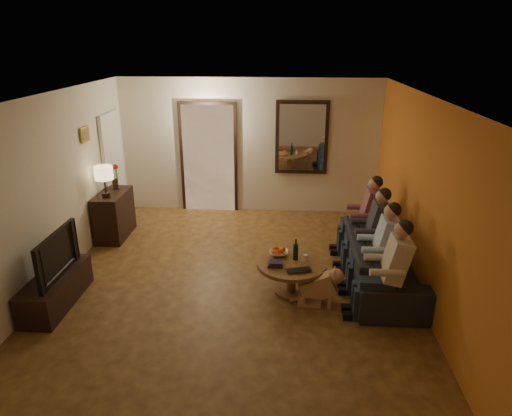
# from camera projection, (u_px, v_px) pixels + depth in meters

# --- Properties ---
(floor) EXTENTS (5.00, 6.00, 0.01)m
(floor) POSITION_uv_depth(u_px,v_px,m) (234.00, 284.00, 6.46)
(floor) COLOR #492E13
(floor) RESTS_ON ground
(ceiling) EXTENTS (5.00, 6.00, 0.01)m
(ceiling) POSITION_uv_depth(u_px,v_px,m) (230.00, 97.00, 5.55)
(ceiling) COLOR white
(ceiling) RESTS_ON back_wall
(back_wall) EXTENTS (5.00, 0.02, 2.60)m
(back_wall) POSITION_uv_depth(u_px,v_px,m) (249.00, 147.00, 8.81)
(back_wall) COLOR beige
(back_wall) RESTS_ON floor
(front_wall) EXTENTS (5.00, 0.02, 2.60)m
(front_wall) POSITION_uv_depth(u_px,v_px,m) (183.00, 338.00, 3.21)
(front_wall) COLOR beige
(front_wall) RESTS_ON floor
(left_wall) EXTENTS (0.02, 6.00, 2.60)m
(left_wall) POSITION_uv_depth(u_px,v_px,m) (48.00, 194.00, 6.16)
(left_wall) COLOR beige
(left_wall) RESTS_ON floor
(right_wall) EXTENTS (0.02, 6.00, 2.60)m
(right_wall) POSITION_uv_depth(u_px,v_px,m) (425.00, 202.00, 5.86)
(right_wall) COLOR beige
(right_wall) RESTS_ON floor
(orange_accent) EXTENTS (0.01, 6.00, 2.60)m
(orange_accent) POSITION_uv_depth(u_px,v_px,m) (424.00, 202.00, 5.86)
(orange_accent) COLOR orange
(orange_accent) RESTS_ON right_wall
(kitchen_doorway) EXTENTS (1.00, 0.06, 2.10)m
(kitchen_doorway) POSITION_uv_depth(u_px,v_px,m) (209.00, 159.00, 8.93)
(kitchen_doorway) COLOR #FFE0A5
(kitchen_doorway) RESTS_ON floor
(door_trim) EXTENTS (1.12, 0.04, 2.22)m
(door_trim) POSITION_uv_depth(u_px,v_px,m) (209.00, 159.00, 8.92)
(door_trim) COLOR black
(door_trim) RESTS_ON floor
(fridge_glimpse) EXTENTS (0.45, 0.03, 1.70)m
(fridge_glimpse) POSITION_uv_depth(u_px,v_px,m) (222.00, 167.00, 8.97)
(fridge_glimpse) COLOR silver
(fridge_glimpse) RESTS_ON floor
(mirror_frame) EXTENTS (1.00, 0.05, 1.40)m
(mirror_frame) POSITION_uv_depth(u_px,v_px,m) (302.00, 138.00, 8.65)
(mirror_frame) COLOR black
(mirror_frame) RESTS_ON back_wall
(mirror_glass) EXTENTS (0.86, 0.02, 1.26)m
(mirror_glass) POSITION_uv_depth(u_px,v_px,m) (302.00, 138.00, 8.62)
(mirror_glass) COLOR white
(mirror_glass) RESTS_ON back_wall
(white_door) EXTENTS (0.06, 0.85, 2.04)m
(white_door) POSITION_uv_depth(u_px,v_px,m) (114.00, 168.00, 8.40)
(white_door) COLOR white
(white_door) RESTS_ON floor
(framed_art) EXTENTS (0.03, 0.28, 0.24)m
(framed_art) POSITION_uv_depth(u_px,v_px,m) (85.00, 134.00, 7.18)
(framed_art) COLOR #B28C33
(framed_art) RESTS_ON left_wall
(art_canvas) EXTENTS (0.01, 0.22, 0.18)m
(art_canvas) POSITION_uv_depth(u_px,v_px,m) (86.00, 134.00, 7.18)
(art_canvas) COLOR brown
(art_canvas) RESTS_ON left_wall
(dresser) EXTENTS (0.45, 0.90, 0.80)m
(dresser) POSITION_uv_depth(u_px,v_px,m) (114.00, 215.00, 7.90)
(dresser) COLOR black
(dresser) RESTS_ON floor
(table_lamp) EXTENTS (0.30, 0.30, 0.54)m
(table_lamp) POSITION_uv_depth(u_px,v_px,m) (105.00, 182.00, 7.46)
(table_lamp) COLOR beige
(table_lamp) RESTS_ON dresser
(flower_vase) EXTENTS (0.14, 0.14, 0.44)m
(flower_vase) POSITION_uv_depth(u_px,v_px,m) (115.00, 177.00, 7.89)
(flower_vase) COLOR #B51320
(flower_vase) RESTS_ON dresser
(tv_stand) EXTENTS (0.45, 1.26, 0.42)m
(tv_stand) POSITION_uv_depth(u_px,v_px,m) (56.00, 289.00, 5.92)
(tv_stand) COLOR black
(tv_stand) RESTS_ON floor
(tv) EXTENTS (1.03, 0.14, 0.59)m
(tv) POSITION_uv_depth(u_px,v_px,m) (50.00, 254.00, 5.75)
(tv) COLOR black
(tv) RESTS_ON tv_stand
(sofa) EXTENTS (2.30, 0.92, 0.67)m
(sofa) POSITION_uv_depth(u_px,v_px,m) (381.00, 260.00, 6.44)
(sofa) COLOR black
(sofa) RESTS_ON floor
(person_a) EXTENTS (0.60, 0.40, 1.20)m
(person_a) POSITION_uv_depth(u_px,v_px,m) (389.00, 274.00, 5.51)
(person_a) COLOR tan
(person_a) RESTS_ON sofa
(person_b) EXTENTS (0.60, 0.40, 1.20)m
(person_b) POSITION_uv_depth(u_px,v_px,m) (380.00, 252.00, 6.07)
(person_b) COLOR tan
(person_b) RESTS_ON sofa
(person_c) EXTENTS (0.60, 0.40, 1.20)m
(person_c) POSITION_uv_depth(u_px,v_px,m) (372.00, 234.00, 6.63)
(person_c) COLOR tan
(person_c) RESTS_ON sofa
(person_d) EXTENTS (0.60, 0.40, 1.20)m
(person_d) POSITION_uv_depth(u_px,v_px,m) (366.00, 219.00, 7.19)
(person_d) COLOR tan
(person_d) RESTS_ON sofa
(dog) EXTENTS (0.58, 0.28, 0.56)m
(dog) POSITION_uv_depth(u_px,v_px,m) (318.00, 286.00, 5.87)
(dog) COLOR #A1684A
(dog) RESTS_ON floor
(coffee_table) EXTENTS (0.96, 0.96, 0.45)m
(coffee_table) POSITION_uv_depth(u_px,v_px,m) (291.00, 278.00, 6.19)
(coffee_table) COLOR #5E2E1C
(coffee_table) RESTS_ON floor
(bowl) EXTENTS (0.26, 0.26, 0.06)m
(bowl) POSITION_uv_depth(u_px,v_px,m) (279.00, 253.00, 6.31)
(bowl) COLOR white
(bowl) RESTS_ON coffee_table
(oranges) EXTENTS (0.20, 0.20, 0.08)m
(oranges) POSITION_uv_depth(u_px,v_px,m) (279.00, 249.00, 6.29)
(oranges) COLOR #EE5514
(oranges) RESTS_ON bowl
(wine_bottle) EXTENTS (0.07, 0.07, 0.31)m
(wine_bottle) POSITION_uv_depth(u_px,v_px,m) (296.00, 249.00, 6.14)
(wine_bottle) COLOR black
(wine_bottle) RESTS_ON coffee_table
(wine_glass) EXTENTS (0.06, 0.06, 0.10)m
(wine_glass) POSITION_uv_depth(u_px,v_px,m) (305.00, 258.00, 6.12)
(wine_glass) COLOR silver
(wine_glass) RESTS_ON coffee_table
(book_stack) EXTENTS (0.20, 0.15, 0.07)m
(book_stack) POSITION_uv_depth(u_px,v_px,m) (275.00, 263.00, 6.01)
(book_stack) COLOR black
(book_stack) RESTS_ON coffee_table
(laptop) EXTENTS (0.37, 0.29, 0.03)m
(laptop) POSITION_uv_depth(u_px,v_px,m) (300.00, 272.00, 5.83)
(laptop) COLOR black
(laptop) RESTS_ON coffee_table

